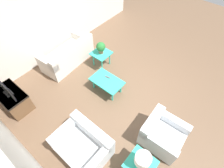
{
  "coord_description": "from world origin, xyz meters",
  "views": [
    {
      "loc": [
        -1.62,
        2.78,
        4.19
      ],
      "look_at": [
        0.26,
        0.51,
        0.55
      ],
      "focal_mm": 28.0,
      "sensor_mm": 36.0,
      "label": 1
    }
  ],
  "objects": [
    {
      "name": "loveseat",
      "position": [
        -0.24,
        2.12,
        0.28
      ],
      "size": [
        1.18,
        0.9,
        0.71
      ],
      "rotation": [
        0.0,
        0.0,
        3.13
      ],
      "color": "silver",
      "rests_on": "ground_plane"
    },
    {
      "name": "armchair",
      "position": [
        -1.46,
        0.76,
        0.29
      ],
      "size": [
        0.92,
        0.87,
        0.71
      ],
      "rotation": [
        0.0,
        0.0,
        -1.53
      ],
      "color": "silver",
      "rests_on": "ground_plane"
    },
    {
      "name": "coffee_table",
      "position": [
        0.52,
        0.43,
        0.37
      ],
      "size": [
        0.92,
        0.57,
        0.42
      ],
      "color": "#2DB79E",
      "rests_on": "ground_plane"
    },
    {
      "name": "tv_stand_chest",
      "position": [
        2.09,
        2.45,
        0.31
      ],
      "size": [
        0.95,
        0.57,
        0.58
      ],
      "color": "brown",
      "rests_on": "ground_plane"
    },
    {
      "name": "television",
      "position": [
        2.09,
        2.46,
        0.82
      ],
      "size": [
        0.78,
        0.16,
        0.5
      ],
      "color": "black",
      "rests_on": "tv_stand_chest"
    },
    {
      "name": "remote_control",
      "position": [
        0.59,
        0.32,
        0.43
      ],
      "size": [
        0.16,
        0.07,
        0.02
      ],
      "color": "#4C4C51",
      "rests_on": "coffee_table"
    },
    {
      "name": "potted_plant",
      "position": [
        1.37,
        -0.28,
        0.73
      ],
      "size": [
        0.29,
        0.29,
        0.39
      ],
      "color": "brown",
      "rests_on": "side_table_plant"
    },
    {
      "name": "wall_right",
      "position": [
        3.06,
        0.0,
        1.35
      ],
      "size": [
        0.12,
        7.2,
        2.7
      ],
      "color": "silver",
      "rests_on": "ground_plane"
    },
    {
      "name": "table_lamp",
      "position": [
        -1.46,
        1.69,
        0.78
      ],
      "size": [
        0.31,
        0.31,
        0.41
      ],
      "color": "#997F4C",
      "rests_on": "side_table_lamp"
    },
    {
      "name": "side_table_lamp",
      "position": [
        -1.46,
        1.69,
        0.44
      ],
      "size": [
        0.56,
        0.56,
        0.51
      ],
      "color": "#2DB79E",
      "rests_on": "ground_plane"
    },
    {
      "name": "wall_back",
      "position": [
        0.0,
        3.06,
        1.35
      ],
      "size": [
        7.2,
        0.12,
        2.7
      ],
      "color": "silver",
      "rests_on": "ground_plane"
    },
    {
      "name": "ground_plane",
      "position": [
        0.0,
        0.0,
        0.0
      ],
      "size": [
        14.0,
        14.0,
        0.0
      ],
      "primitive_type": "plane",
      "color": "brown"
    },
    {
      "name": "sofa",
      "position": [
        2.28,
        0.35,
        0.3
      ],
      "size": [
        0.93,
        1.81,
        0.79
      ],
      "rotation": [
        0.0,
        0.0,
        1.64
      ],
      "color": "silver",
      "rests_on": "ground_plane"
    },
    {
      "name": "side_table_plant",
      "position": [
        1.37,
        -0.28,
        0.44
      ],
      "size": [
        0.56,
        0.56,
        0.51
      ],
      "color": "#2DB79E",
      "rests_on": "ground_plane"
    }
  ]
}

